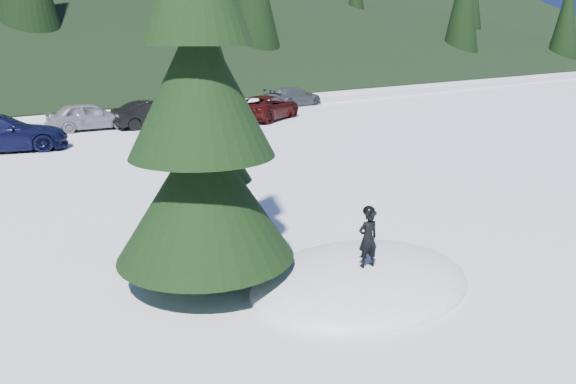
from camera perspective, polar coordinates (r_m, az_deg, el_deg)
ground at (r=10.64m, az=7.40°, el=-9.18°), size 200.00×200.00×0.00m
snow_mound at (r=10.64m, az=7.40°, el=-9.18°), size 4.48×3.52×0.96m
spruce_tall at (r=9.74m, az=-8.90°, el=8.83°), size 3.20×3.20×8.60m
spruce_short at (r=11.62m, az=-8.04°, el=3.82°), size 2.20×2.20×5.37m
child_skier at (r=9.97m, az=8.12°, el=-4.69°), size 0.43×0.34×1.05m
adult_0 at (r=22.72m, az=-8.23°, el=5.95°), size 0.88×0.92×1.50m
adult_1 at (r=23.45m, az=-6.67°, el=6.45°), size 1.03×0.68×1.62m
adult_2 at (r=25.04m, az=-10.86°, el=6.70°), size 1.12×0.96×1.50m
car_4 at (r=29.66m, az=-19.56°, el=7.28°), size 4.24×2.28×1.37m
car_5 at (r=29.65m, az=-13.42°, el=7.71°), size 4.24×1.98×1.35m
car_6 at (r=31.75m, az=-2.17°, el=8.60°), size 5.34×4.01×1.35m
car_7 at (r=38.19m, az=0.57°, el=9.68°), size 4.51×2.20×1.26m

